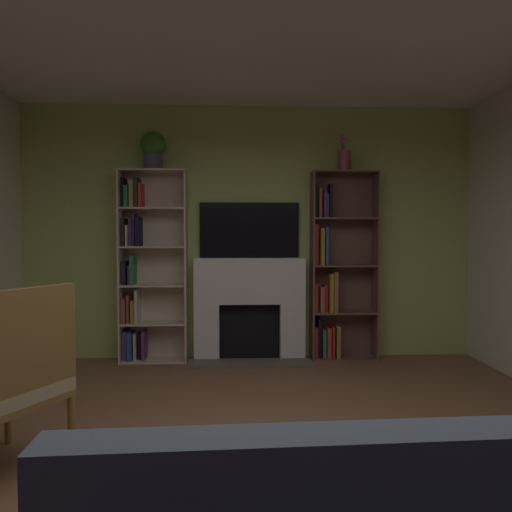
{
  "coord_description": "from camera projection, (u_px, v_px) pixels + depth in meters",
  "views": [
    {
      "loc": [
        -0.15,
        -2.4,
        1.36
      ],
      "look_at": [
        0.0,
        1.2,
        1.23
      ],
      "focal_mm": 33.15,
      "sensor_mm": 36.0,
      "label": 1
    }
  ],
  "objects": [
    {
      "name": "ground_plane",
      "position": [
        266.0,
        500.0,
        2.46
      ],
      "size": [
        7.21,
        7.21,
        0.0
      ],
      "primitive_type": "plane",
      "color": "brown"
    },
    {
      "name": "vase_with_flowers",
      "position": [
        345.0,
        159.0,
        5.27
      ],
      "size": [
        0.14,
        0.14,
        0.42
      ],
      "color": "#98384A",
      "rests_on": "bookshelf_right"
    },
    {
      "name": "fireplace",
      "position": [
        250.0,
        306.0,
        5.32
      ],
      "size": [
        1.34,
        0.51,
        1.14
      ],
      "color": "white",
      "rests_on": "ground_plane"
    },
    {
      "name": "tv",
      "position": [
        249.0,
        230.0,
        5.37
      ],
      "size": [
        1.12,
        0.06,
        0.62
      ],
      "primitive_type": "cube",
      "color": "black",
      "rests_on": "fireplace"
    },
    {
      "name": "armchair",
      "position": [
        9.0,
        380.0,
        2.71
      ],
      "size": [
        0.82,
        0.8,
        1.09
      ],
      "color": "brown",
      "rests_on": "ground_plane"
    },
    {
      "name": "potted_plant",
      "position": [
        153.0,
        149.0,
        5.17
      ],
      "size": [
        0.27,
        0.27,
        0.42
      ],
      "color": "#484A5E",
      "rests_on": "bookshelf_left"
    },
    {
      "name": "coffee_table",
      "position": [
        332.0,
        485.0,
        1.89
      ],
      "size": [
        0.77,
        0.5,
        0.44
      ],
      "color": "#533824",
      "rests_on": "ground_plane"
    },
    {
      "name": "bookshelf_left",
      "position": [
        146.0,
        267.0,
        5.26
      ],
      "size": [
        0.74,
        0.3,
        2.11
      ],
      "color": "beige",
      "rests_on": "ground_plane"
    },
    {
      "name": "bookshelf_right",
      "position": [
        335.0,
        273.0,
        5.36
      ],
      "size": [
        0.74,
        0.28,
        2.11
      ],
      "color": "brown",
      "rests_on": "ground_plane"
    },
    {
      "name": "wall_back_accent",
      "position": [
        249.0,
        232.0,
        5.43
      ],
      "size": [
        5.23,
        0.06,
        2.87
      ],
      "primitive_type": "cube",
      "color": "#ADC468",
      "rests_on": "ground_plane"
    }
  ]
}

